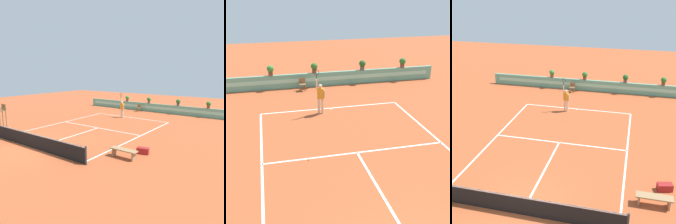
# 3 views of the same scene
# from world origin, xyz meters

# --- Properties ---
(ground_plane) EXTENTS (60.00, 60.00, 0.00)m
(ground_plane) POSITION_xyz_m (0.00, 6.00, 0.00)
(ground_plane) COLOR #A84C28
(court_lines) EXTENTS (8.32, 11.94, 0.01)m
(court_lines) POSITION_xyz_m (0.00, 6.72, 0.00)
(court_lines) COLOR white
(court_lines) RESTS_ON ground
(back_wall_barrier) EXTENTS (18.00, 0.21, 1.00)m
(back_wall_barrier) POSITION_xyz_m (0.00, 16.39, 0.50)
(back_wall_barrier) COLOR #60A88E
(back_wall_barrier) RESTS_ON ground
(ball_kid_chair) EXTENTS (0.44, 0.44, 0.85)m
(ball_kid_chair) POSITION_xyz_m (-1.21, 15.66, 0.48)
(ball_kid_chair) COLOR brown
(ball_kid_chair) RESTS_ON ground
(tennis_player) EXTENTS (0.61, 0.29, 2.58)m
(tennis_player) POSITION_xyz_m (-0.74, 11.26, 1.05)
(tennis_player) COLOR beige
(tennis_player) RESTS_ON ground
(tennis_ball_near_baseline) EXTENTS (0.07, 0.07, 0.07)m
(tennis_ball_near_baseline) POSITION_xyz_m (-2.18, 6.29, 0.03)
(tennis_ball_near_baseline) COLOR #CCE033
(tennis_ball_near_baseline) RESTS_ON ground
(potted_plant_right) EXTENTS (0.48, 0.48, 0.72)m
(potted_plant_right) POSITION_xyz_m (3.37, 16.39, 1.41)
(potted_plant_right) COLOR #514C47
(potted_plant_right) RESTS_ON back_wall_barrier
(potted_plant_centre) EXTENTS (0.48, 0.48, 0.72)m
(potted_plant_centre) POSITION_xyz_m (-0.22, 16.39, 1.41)
(potted_plant_centre) COLOR brown
(potted_plant_centre) RESTS_ON back_wall_barrier
(potted_plant_far_right) EXTENTS (0.48, 0.48, 0.72)m
(potted_plant_far_right) POSITION_xyz_m (6.56, 16.39, 1.41)
(potted_plant_far_right) COLOR brown
(potted_plant_far_right) RESTS_ON back_wall_barrier
(potted_plant_left) EXTENTS (0.48, 0.48, 0.72)m
(potted_plant_left) POSITION_xyz_m (-3.29, 16.39, 1.41)
(potted_plant_left) COLOR brown
(potted_plant_left) RESTS_ON back_wall_barrier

